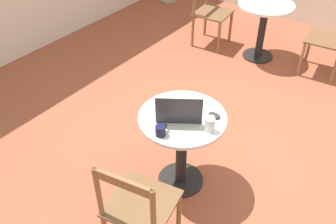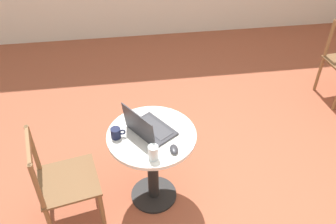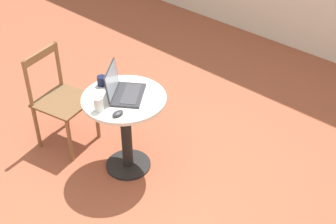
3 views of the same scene
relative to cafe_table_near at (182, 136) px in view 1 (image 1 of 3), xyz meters
The scene contains 10 objects.
ground_plane 0.78m from the cafe_table_near, 27.73° to the right, with size 16.00×16.00×0.00m, color #9E5138.
cafe_table_near is the anchor object (origin of this frame).
cafe_table_mid 2.41m from the cafe_table_near, 10.52° to the left, with size 0.68×0.68×0.73m.
chair_near_left 0.72m from the cafe_table_near, 168.38° to the right, with size 0.52×0.52×0.91m.
chair_mid_back 2.57m from the cafe_table_near, 27.09° to the left, with size 0.49×0.49×0.91m.
chair_mid_front 2.51m from the cafe_table_near, ahead, with size 0.49×0.49×0.91m.
laptop 0.25m from the cafe_table_near, 142.40° to the left, with size 0.41×0.43×0.25m.
mouse 0.32m from the cafe_table_near, 54.18° to the right, with size 0.06×0.10×0.03m.
mug 0.36m from the cafe_table_near, behind, with size 0.11×0.07×0.08m.
drinking_glass 0.36m from the cafe_table_near, 92.82° to the right, with size 0.07×0.07×0.11m.
Camera 1 is at (-2.33, -0.98, 2.54)m, focal length 40.00 mm.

